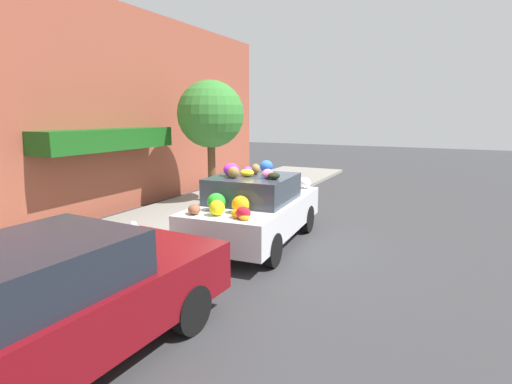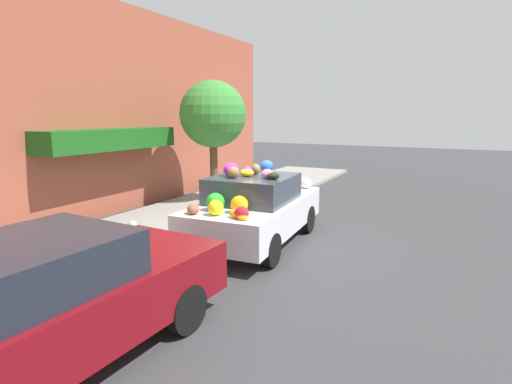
# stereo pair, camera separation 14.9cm
# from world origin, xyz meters

# --- Properties ---
(ground_plane) EXTENTS (60.00, 60.00, 0.00)m
(ground_plane) POSITION_xyz_m (0.00, 0.00, 0.00)
(ground_plane) COLOR #38383A
(sidewalk_curb) EXTENTS (24.00, 3.20, 0.12)m
(sidewalk_curb) POSITION_xyz_m (0.00, 2.70, 0.06)
(sidewalk_curb) COLOR gray
(sidewalk_curb) RESTS_ON ground
(building_facade) EXTENTS (18.00, 1.20, 5.92)m
(building_facade) POSITION_xyz_m (0.00, 4.91, 2.91)
(building_facade) COLOR #9E4C38
(building_facade) RESTS_ON ground
(street_tree) EXTENTS (2.05, 2.05, 3.74)m
(street_tree) POSITION_xyz_m (2.82, 2.92, 2.81)
(street_tree) COLOR brown
(street_tree) RESTS_ON sidewalk_curb
(fire_hydrant) EXTENTS (0.20, 0.20, 0.70)m
(fire_hydrant) POSITION_xyz_m (-2.15, 1.50, 0.47)
(fire_hydrant) COLOR #B2B2B7
(fire_hydrant) RESTS_ON sidewalk_curb
(art_car) EXTENTS (4.09, 2.12, 1.81)m
(art_car) POSITION_xyz_m (-0.04, -0.05, 0.81)
(art_car) COLOR silver
(art_car) RESTS_ON ground
(parked_car_plain) EXTENTS (4.47, 1.93, 1.55)m
(parked_car_plain) POSITION_xyz_m (-5.13, -0.13, 0.79)
(parked_car_plain) COLOR maroon
(parked_car_plain) RESTS_ON ground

